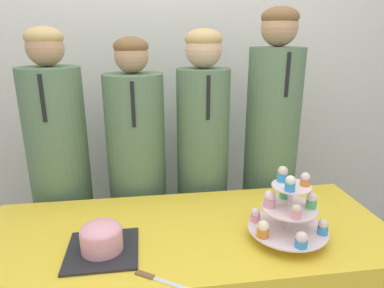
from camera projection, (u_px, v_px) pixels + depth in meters
name	position (u px, v px, depth m)	size (l,w,h in m)	color
wall_back	(166.00, 64.00, 2.30)	(9.00, 0.06, 2.70)	silver
round_cake	(102.00, 238.00, 1.27)	(0.26, 0.26, 0.12)	#232328
cake_knife	(155.00, 279.00, 1.14)	(0.20, 0.14, 0.01)	silver
cupcake_stand	(288.00, 211.00, 1.33)	(0.31, 0.31, 0.29)	silver
student_0	(62.00, 187.00, 1.87)	(0.31, 0.31, 1.58)	#567556
student_1	(138.00, 187.00, 1.93)	(0.31, 0.32, 1.53)	#567556
student_2	(202.00, 177.00, 1.97)	(0.29, 0.29, 1.57)	#567556
student_3	(269.00, 166.00, 2.01)	(0.30, 0.31, 1.68)	#567556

